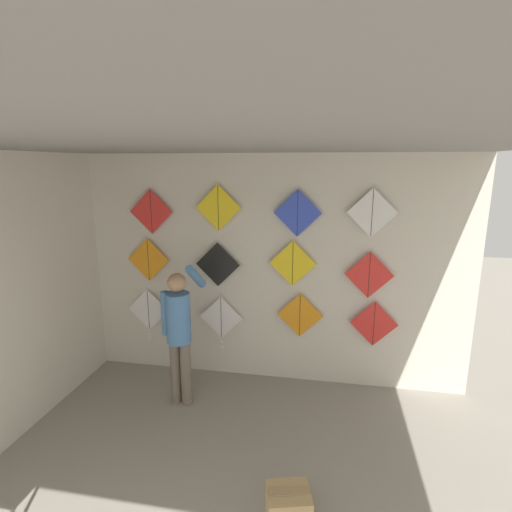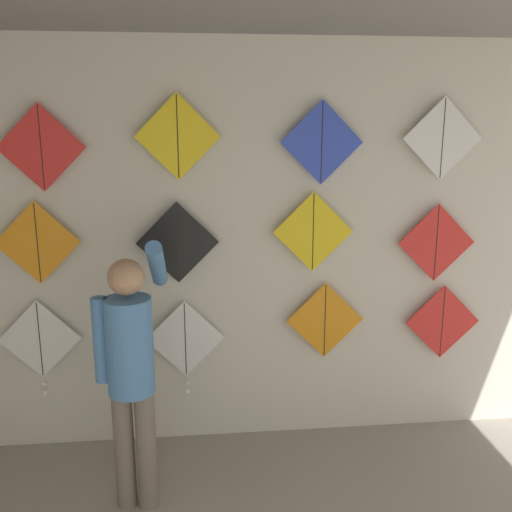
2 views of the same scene
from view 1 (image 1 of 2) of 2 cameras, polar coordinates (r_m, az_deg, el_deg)
back_panel at (r=4.90m, az=0.15°, el=-2.06°), size 5.05×0.06×2.80m
ceiling_slab at (r=2.67m, az=-8.32°, el=15.98°), size 5.05×5.00×0.04m
shopkeeper at (r=4.55m, az=-10.93°, el=-9.89°), size 0.41×0.54×1.64m
cardboard_box at (r=3.54m, az=4.64°, el=-32.35°), size 0.38×0.34×0.32m
kite_0 at (r=5.43m, az=-15.10°, el=-7.66°), size 0.55×0.04×0.69m
kite_1 at (r=5.11m, az=-4.99°, el=-8.99°), size 0.55×0.04×0.69m
kite_2 at (r=4.91m, az=6.28°, el=-8.40°), size 0.55×0.01×0.55m
kite_3 at (r=4.95m, az=16.50°, el=-9.27°), size 0.55×0.01×0.55m
kite_4 at (r=5.21m, az=-15.13°, el=-0.53°), size 0.55×0.01×0.55m
kite_5 at (r=4.90m, az=-5.50°, el=-1.23°), size 0.55×0.01×0.55m
kite_6 at (r=4.72m, az=5.26°, el=-1.09°), size 0.55×0.01×0.55m
kite_7 at (r=4.76m, az=15.86°, el=-2.63°), size 0.55×0.01×0.55m
kite_8 at (r=5.08m, az=-14.75°, el=6.13°), size 0.55×0.01×0.55m
kite_9 at (r=4.77m, az=-5.42°, el=6.86°), size 0.55×0.01×0.55m
kite_10 at (r=4.61m, az=5.96°, el=6.13°), size 0.55×0.01×0.55m
kite_11 at (r=4.62m, az=16.27°, el=5.97°), size 0.55×0.01×0.55m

